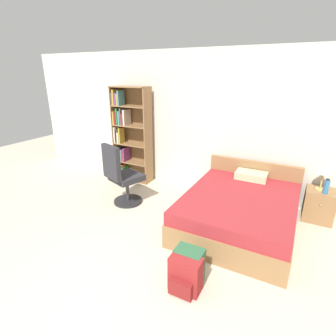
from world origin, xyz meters
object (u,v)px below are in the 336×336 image
(bookshelf, at_px, (128,134))
(backpack_green, at_px, (188,267))
(table_lamp, at_px, (324,169))
(nightstand, at_px, (319,205))
(backpack_red, at_px, (185,275))
(office_chair, at_px, (122,177))
(water_bottle, at_px, (326,187))
(bed, at_px, (240,209))

(bookshelf, relative_size, backpack_green, 4.80)
(bookshelf, height_order, table_lamp, bookshelf)
(nightstand, bearing_deg, backpack_red, -118.56)
(office_chair, bearing_deg, nightstand, 18.71)
(office_chair, height_order, water_bottle, office_chair)
(office_chair, bearing_deg, bookshelf, 119.77)
(nightstand, height_order, backpack_green, nightstand)
(water_bottle, bearing_deg, backpack_red, -120.32)
(bookshelf, bearing_deg, nightstand, -0.29)
(bookshelf, bearing_deg, backpack_red, -44.29)
(nightstand, xyz_separation_m, backpack_green, (-1.27, -2.17, -0.06))
(nightstand, distance_m, backpack_red, 2.62)
(office_chair, bearing_deg, table_lamp, 19.03)
(bookshelf, distance_m, table_lamp, 3.59)
(office_chair, relative_size, water_bottle, 4.69)
(backpack_red, relative_size, backpack_green, 0.99)
(backpack_green, bearing_deg, backpack_red, -81.28)
(water_bottle, height_order, backpack_red, water_bottle)
(table_lamp, height_order, backpack_red, table_lamp)
(office_chair, height_order, backpack_green, office_chair)
(office_chair, height_order, backpack_red, office_chair)
(bookshelf, relative_size, table_lamp, 4.39)
(office_chair, bearing_deg, backpack_red, -35.59)
(office_chair, distance_m, backpack_red, 2.21)
(table_lamp, bearing_deg, office_chair, -160.97)
(backpack_green, bearing_deg, table_lamp, 60.34)
(bed, relative_size, backpack_green, 4.77)
(nightstand, relative_size, backpack_red, 1.25)
(bed, bearing_deg, water_bottle, 31.20)
(nightstand, bearing_deg, backpack_green, -120.38)
(water_bottle, xyz_separation_m, backpack_green, (-1.30, -2.07, -0.42))
(water_bottle, relative_size, backpack_red, 0.59)
(water_bottle, bearing_deg, office_chair, -163.20)
(bookshelf, distance_m, water_bottle, 3.68)
(bed, height_order, backpack_red, bed)
(bookshelf, xyz_separation_m, backpack_red, (2.37, -2.31, -0.79))
(bookshelf, bearing_deg, water_bottle, -1.87)
(water_bottle, bearing_deg, bookshelf, 178.13)
(bed, height_order, water_bottle, bed)
(bed, distance_m, backpack_green, 1.43)
(bed, xyz_separation_m, backpack_green, (-0.22, -1.41, -0.08))
(backpack_green, bearing_deg, bed, 81.06)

